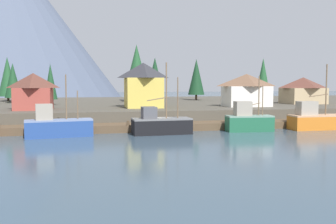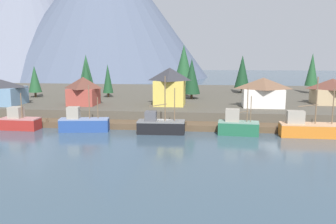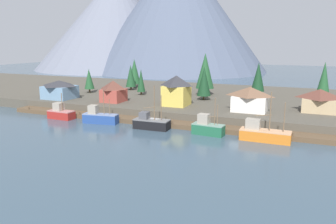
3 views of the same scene
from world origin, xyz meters
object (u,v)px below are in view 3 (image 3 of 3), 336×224
house_white (250,99)px  conifer_far_left (131,76)px  conifer_near_left (204,81)px  conifer_mid_left (141,80)px  house_blue (60,89)px  fishing_boat_black (151,123)px  fishing_boat_red (61,113)px  fishing_boat_green (207,127)px  conifer_centre (89,79)px  conifer_back_left (205,71)px  conifer_back_right (324,77)px  house_yellow (176,90)px  fishing_boat_blue (100,117)px  conifer_mid_right (134,71)px  house_red (113,91)px  conifer_near_right (258,77)px  house_tan (319,100)px  fishing_boat_orange (264,134)px

house_white → conifer_far_left: conifer_far_left is taller
conifer_near_left → conifer_mid_left: 19.75m
house_blue → house_white: size_ratio=1.05×
fishing_boat_black → fishing_boat_red: bearing=177.3°
conifer_near_left → conifer_mid_left: bearing=177.3°
house_blue → fishing_boat_green: bearing=-13.8°
fishing_boat_red → conifer_centre: 26.03m
conifer_back_left → conifer_back_right: 32.93m
house_white → conifer_near_left: (-14.24, 11.34, 2.18)m
house_yellow → conifer_back_right: 42.28m
fishing_boat_black → conifer_back_left: size_ratio=0.75×
conifer_near_left → conifer_back_right: bearing=26.1°
fishing_boat_blue → fishing_boat_black: fishing_boat_black is taller
conifer_near_left → conifer_mid_right: bearing=151.8°
fishing_boat_green → conifer_mid_right: 57.05m
house_yellow → house_red: 17.28m
house_blue → house_yellow: (33.72, 3.16, 1.22)m
house_blue → conifer_far_left: conifer_far_left is taller
conifer_back_right → fishing_boat_black: bearing=-130.1°
conifer_near_right → conifer_mid_left: size_ratio=1.27×
house_white → fishing_boat_black: bearing=-142.0°
fishing_boat_blue → fishing_boat_green: (25.10, 0.31, 0.09)m
conifer_far_left → conifer_mid_right: bearing=108.9°
conifer_near_left → conifer_back_left: size_ratio=0.73×
house_tan → conifer_near_right: (-16.39, 19.13, 2.85)m
fishing_boat_red → conifer_far_left: 34.95m
conifer_mid_right → house_white: bearing=-31.8°
fishing_boat_black → conifer_back_right: bearing=47.7°
house_yellow → house_white: house_yellow is taller
conifer_mid_right → conifer_centre: conifer_mid_right is taller
house_red → conifer_mid_right: bearing=108.0°
house_white → fishing_boat_orange: bearing=-69.9°
house_white → conifer_back_right: size_ratio=0.78×
house_blue → conifer_back_right: (67.49, 28.50, 3.50)m
fishing_boat_black → conifer_centre: conifer_centre is taller
house_tan → conifer_mid_left: 48.91m
fishing_boat_red → conifer_near_left: bearing=44.0°
fishing_boat_green → conifer_mid_left: conifer_mid_left is taller
house_white → house_yellow: bearing=177.9°
house_white → conifer_back_left: size_ratio=0.64×
fishing_boat_red → fishing_boat_blue: bearing=0.5°
conifer_mid_left → conifer_centre: (-16.93, -2.27, -0.04)m
fishing_boat_blue → fishing_boat_black: bearing=-8.1°
conifer_mid_left → fishing_boat_orange: bearing=-33.8°
conifer_back_right → conifer_centre: bearing=-166.5°
house_blue → conifer_far_left: bearing=67.4°
fishing_boat_black → conifer_back_left: 35.40m
conifer_back_right → conifer_far_left: bearing=-174.7°
fishing_boat_green → house_tan: (20.21, 19.66, 3.68)m
house_blue → house_red: bearing=5.2°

